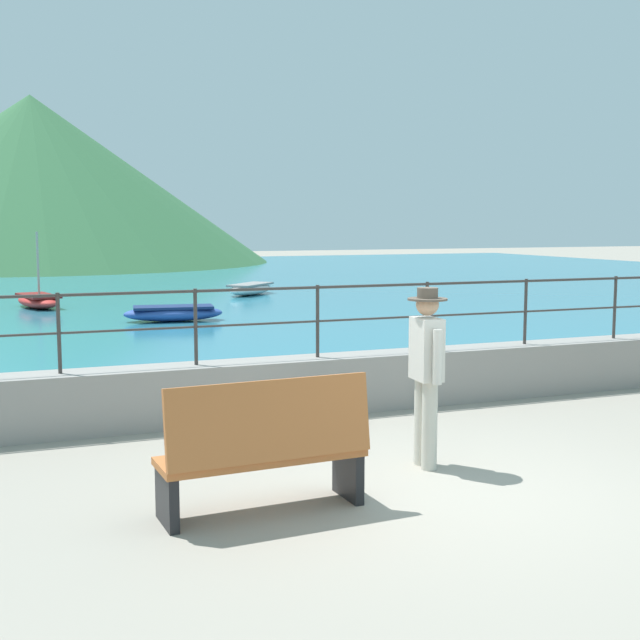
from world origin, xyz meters
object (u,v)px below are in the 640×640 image
at_px(boat_2, 250,289).
at_px(boat_0, 38,300).
at_px(boat_3, 173,313).
at_px(bollard, 337,407).
at_px(person_walking, 426,368).
at_px(bench_main, 266,448).

bearing_deg(boat_2, boat_0, -164.73).
height_order(boat_0, boat_3, boat_0).
bearing_deg(boat_2, bollard, -103.36).
relative_size(person_walking, boat_2, 0.77).
height_order(bench_main, bollard, bench_main).
bearing_deg(person_walking, bench_main, -159.22).
relative_size(bollard, boat_2, 0.23).
relative_size(bench_main, boat_0, 0.71).
xyz_separation_m(person_walking, bollard, (-0.23, 1.68, -0.72)).
bearing_deg(boat_0, person_walking, -80.54).
distance_m(person_walking, boat_2, 18.90).
xyz_separation_m(bench_main, boat_2, (5.61, 19.21, -0.30)).
bearing_deg(boat_2, person_walking, -101.50).
distance_m(boat_0, boat_3, 5.24).
bearing_deg(bollard, boat_2, 76.64).
relative_size(bench_main, boat_3, 0.72).
distance_m(boat_2, boat_3, 7.26).
height_order(bollard, boat_3, bollard).
bearing_deg(boat_0, bench_main, -86.92).
height_order(bench_main, boat_3, bench_main).
distance_m(bollard, boat_3, 10.62).
relative_size(person_walking, boat_0, 0.72).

